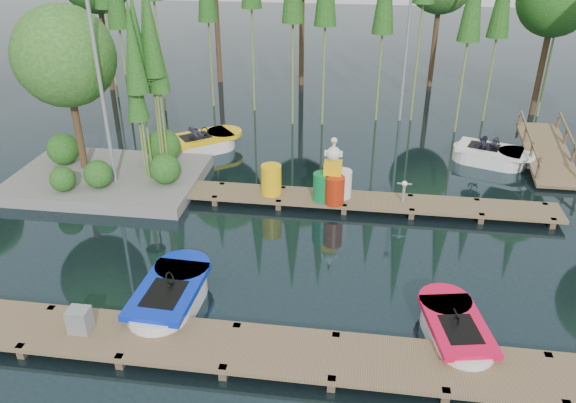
# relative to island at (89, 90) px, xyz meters

# --- Properties ---
(ground_plane) EXTENTS (90.00, 90.00, 0.00)m
(ground_plane) POSITION_rel_island_xyz_m (6.30, -3.29, -3.18)
(ground_plane) COLOR #1A2B31
(near_dock) EXTENTS (18.00, 1.50, 0.50)m
(near_dock) POSITION_rel_island_xyz_m (6.30, -7.79, -2.95)
(near_dock) COLOR brown
(near_dock) RESTS_ON ground
(far_dock) EXTENTS (15.00, 1.20, 0.50)m
(far_dock) POSITION_rel_island_xyz_m (7.30, -0.79, -2.95)
(far_dock) COLOR brown
(far_dock) RESTS_ON ground
(island) EXTENTS (6.20, 4.20, 6.75)m
(island) POSITION_rel_island_xyz_m (0.00, 0.00, 0.00)
(island) COLOR slate
(island) RESTS_ON ground
(lamp_island) EXTENTS (0.30, 0.30, 7.25)m
(lamp_island) POSITION_rel_island_xyz_m (0.80, -0.79, 1.08)
(lamp_island) COLOR gray
(lamp_island) RESTS_ON ground
(lamp_rear) EXTENTS (0.30, 0.30, 7.25)m
(lamp_rear) POSITION_rel_island_xyz_m (10.30, 7.71, 1.08)
(lamp_rear) COLOR gray
(lamp_rear) RESTS_ON ground
(ramp) EXTENTS (1.50, 3.94, 1.49)m
(ramp) POSITION_rel_island_xyz_m (15.30, 3.21, -2.60)
(ramp) COLOR brown
(ramp) RESTS_ON ground
(boat_blue) EXTENTS (1.47, 3.03, 1.00)m
(boat_blue) POSITION_rel_island_xyz_m (4.55, -6.43, -2.89)
(boat_blue) COLOR white
(boat_blue) RESTS_ON ground
(boat_red) EXTENTS (1.66, 2.78, 0.87)m
(boat_red) POSITION_rel_island_xyz_m (10.97, -6.67, -2.93)
(boat_red) COLOR white
(boat_red) RESTS_ON ground
(boat_yellow_far) EXTENTS (3.19, 2.94, 1.51)m
(boat_yellow_far) POSITION_rel_island_xyz_m (2.65, 3.04, -2.87)
(boat_yellow_far) COLOR white
(boat_yellow_far) RESTS_ON ground
(boat_white_far) EXTENTS (3.17, 2.22, 1.37)m
(boat_white_far) POSITION_rel_island_xyz_m (13.40, 3.37, -2.88)
(boat_white_far) COLOR white
(boat_white_far) RESTS_ON ground
(utility_cabinet) EXTENTS (0.45, 0.38, 0.55)m
(utility_cabinet) POSITION_rel_island_xyz_m (3.05, -7.79, -2.61)
(utility_cabinet) COLOR gray
(utility_cabinet) RESTS_ON near_dock
(yellow_barrel) EXTENTS (0.64, 0.64, 0.96)m
(yellow_barrel) POSITION_rel_island_xyz_m (5.98, -0.79, -2.40)
(yellow_barrel) COLOR yellow
(yellow_barrel) RESTS_ON far_dock
(drum_cluster) EXTENTS (1.17, 1.08, 2.03)m
(drum_cluster) POSITION_rel_island_xyz_m (7.93, -0.94, -2.29)
(drum_cluster) COLOR #0D7538
(drum_cluster) RESTS_ON far_dock
(seagull_post) EXTENTS (0.44, 0.24, 0.70)m
(seagull_post) POSITION_rel_island_xyz_m (10.08, -0.79, -2.41)
(seagull_post) COLOR gray
(seagull_post) RESTS_ON far_dock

